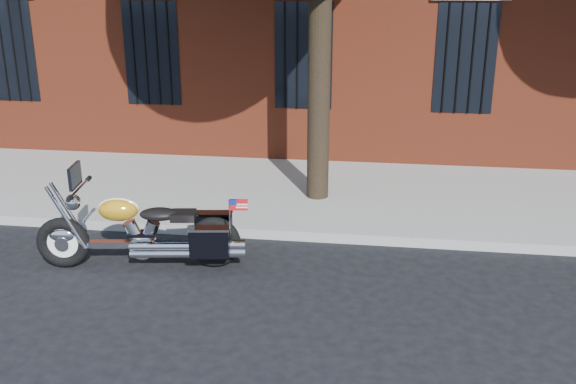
# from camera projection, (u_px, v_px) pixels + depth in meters

# --- Properties ---
(ground) EXTENTS (120.00, 120.00, 0.00)m
(ground) POSITION_uv_depth(u_px,v_px,m) (256.00, 280.00, 8.15)
(ground) COLOR black
(ground) RESTS_ON ground
(curb) EXTENTS (40.00, 0.16, 0.15)m
(curb) POSITION_uv_depth(u_px,v_px,m) (274.00, 233.00, 9.42)
(curb) COLOR gray
(curb) RESTS_ON ground
(sidewalk) EXTENTS (40.00, 3.60, 0.15)m
(sidewalk) POSITION_uv_depth(u_px,v_px,m) (291.00, 192.00, 11.18)
(sidewalk) COLOR gray
(sidewalk) RESTS_ON ground
(motorcycle) EXTENTS (2.82, 1.03, 1.41)m
(motorcycle) POSITION_uv_depth(u_px,v_px,m) (149.00, 234.00, 8.35)
(motorcycle) COLOR black
(motorcycle) RESTS_ON ground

